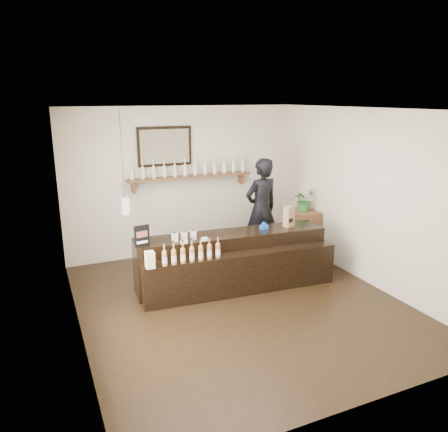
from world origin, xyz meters
TOP-DOWN VIEW (x-y plane):
  - ground at (0.00, 0.00)m, footprint 5.00×5.00m
  - room_shell at (0.00, 0.00)m, footprint 5.00×5.00m
  - back_wall_decor at (-0.15, 2.37)m, footprint 2.66×0.96m
  - counter at (0.18, 0.59)m, footprint 3.12×1.05m
  - promo_sign at (-1.27, 0.63)m, footprint 0.23×0.05m
  - paper_bag at (1.20, 0.63)m, footprint 0.19×0.16m
  - tape_dispenser at (0.76, 0.67)m, footprint 0.14×0.06m
  - side_cabinet at (2.00, 1.37)m, footprint 0.46×0.62m
  - potted_plant at (2.00, 1.37)m, footprint 0.47×0.44m
  - shopkeeper at (1.19, 1.55)m, footprint 0.85×0.63m

SIDE VIEW (x-z plane):
  - ground at x=0.00m, z-range 0.00..0.00m
  - counter at x=0.18m, z-range -0.10..0.91m
  - side_cabinet at x=2.00m, z-range 0.00..0.87m
  - tape_dispenser at x=0.76m, z-range 0.85..0.97m
  - promo_sign at x=-1.27m, z-range 0.86..1.18m
  - paper_bag at x=1.20m, z-range 0.86..1.21m
  - shopkeeper at x=1.19m, z-range 0.00..2.14m
  - potted_plant at x=2.00m, z-range 0.87..1.31m
  - room_shell at x=0.00m, z-range -0.80..4.20m
  - back_wall_decor at x=-0.15m, z-range 0.91..2.60m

